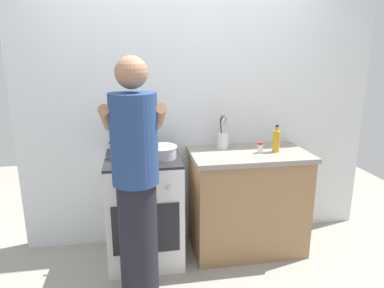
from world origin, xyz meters
name	(u,v)px	position (x,y,z in m)	size (l,w,h in m)	color
ground	(189,262)	(0.00, 0.00, 0.00)	(6.00, 6.00, 0.00)	gray
back_wall	(201,106)	(0.20, 0.50, 1.25)	(3.20, 0.10, 2.50)	silver
countertop	(247,201)	(0.55, 0.15, 0.45)	(1.00, 0.60, 0.90)	#99724C
stove_range	(145,209)	(-0.35, 0.15, 0.45)	(0.60, 0.62, 0.90)	white
pot	(125,150)	(-0.49, 0.16, 0.97)	(0.24, 0.17, 0.13)	#38383D
mixing_bowl	(160,151)	(-0.21, 0.11, 0.95)	(0.28, 0.28, 0.10)	#B7B7BC
utensil_crock	(223,138)	(0.36, 0.30, 1.00)	(0.10, 0.10, 0.32)	silver
spice_bottle	(260,148)	(0.63, 0.11, 0.94)	(0.04, 0.04, 0.09)	silver
oil_bottle	(276,141)	(0.77, 0.12, 1.00)	(0.06, 0.06, 0.23)	gold
person	(136,188)	(-0.41, -0.41, 0.86)	(0.41, 0.50, 1.70)	black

